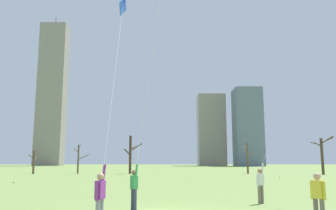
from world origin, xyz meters
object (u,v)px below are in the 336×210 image
bare_tree_far_right_edge (80,158)px  bare_tree_right_of_center (35,161)px  kite_flyer_midfield_left_yellow (147,106)px  bare_tree_left_of_center (132,154)px  bystander_watching_nearby (320,197)px  kite_flyer_far_back_pink (289,110)px  distant_kite_drifting_right_orange (258,1)px  bare_tree_rightmost (249,157)px  bare_tree_leftmost (324,154)px  kite_flyer_midfield_center_blue (106,155)px

bare_tree_far_right_edge → bare_tree_right_of_center: size_ratio=1.29×
kite_flyer_midfield_left_yellow → bare_tree_left_of_center: bearing=96.8°
kite_flyer_midfield_left_yellow → bystander_watching_nearby: (5.45, -2.42, -3.18)m
kite_flyer_far_back_pink → bare_tree_far_right_edge: size_ratio=3.83×
bystander_watching_nearby → bare_tree_left_of_center: 46.05m
bystander_watching_nearby → bare_tree_far_right_edge: bare_tree_far_right_edge is taller
kite_flyer_far_back_pink → distant_kite_drifting_right_orange: bearing=77.4°
kite_flyer_far_back_pink → bare_tree_rightmost: (6.56, 38.45, -1.98)m
bare_tree_far_right_edge → bare_tree_left_of_center: bare_tree_left_of_center is taller
bare_tree_leftmost → distant_kite_drifting_right_orange: bearing=-142.9°
bare_tree_rightmost → bare_tree_left_of_center: bare_tree_left_of_center is taller
kite_flyer_midfield_center_blue → bare_tree_rightmost: size_ratio=2.07×
bare_tree_leftmost → bare_tree_right_of_center: (-44.23, 2.79, -1.05)m
kite_flyer_midfield_left_yellow → distant_kite_drifting_right_orange: (12.95, 30.91, 19.22)m
kite_flyer_midfield_center_blue → bare_tree_rightmost: bearing=71.7°
kite_flyer_far_back_pink → bare_tree_far_right_edge: kite_flyer_far_back_pink is taller
kite_flyer_midfield_center_blue → bare_tree_leftmost: 48.18m
kite_flyer_midfield_center_blue → bare_tree_left_of_center: (-3.86, 44.15, 0.98)m
bare_tree_leftmost → bare_tree_left_of_center: 29.22m
distant_kite_drifting_right_orange → bare_tree_far_right_edge: bearing=155.7°
kite_flyer_midfield_left_yellow → bare_tree_right_of_center: size_ratio=4.11×
bystander_watching_nearby → distant_kite_drifting_right_orange: 40.85m
kite_flyer_midfield_center_blue → bare_tree_rightmost: 46.79m
kite_flyer_midfield_center_blue → bare_tree_far_right_edge: 46.26m
bare_tree_right_of_center → kite_flyer_midfield_left_yellow: bearing=-64.3°
kite_flyer_far_back_pink → bare_tree_leftmost: 39.05m
bystander_watching_nearby → bare_tree_left_of_center: (-10.52, 44.77, 2.25)m
bare_tree_left_of_center → kite_flyer_midfield_center_blue: bearing=-85.0°
bare_tree_left_of_center → kite_flyer_midfield_left_yellow: bearing=-83.2°
distant_kite_drifting_right_orange → kite_flyer_far_back_pink: bearing=-102.6°
bare_tree_right_of_center → bare_tree_left_of_center: bare_tree_left_of_center is taller
kite_flyer_far_back_pink → kite_flyer_midfield_center_blue: bearing=-143.8°
bystander_watching_nearby → bare_tree_right_of_center: bearing=120.0°
bystander_watching_nearby → bare_tree_leftmost: 45.67m
kite_flyer_midfield_center_blue → distant_kite_drifting_right_orange: bearing=66.6°
distant_kite_drifting_right_orange → bare_tree_left_of_center: bearing=147.6°
kite_flyer_midfield_center_blue → bare_tree_leftmost: (25.20, 41.06, 0.82)m
distant_kite_drifting_right_orange → bare_tree_leftmost: 24.58m
kite_flyer_midfield_left_yellow → distant_kite_drifting_right_orange: size_ratio=0.56×
bare_tree_leftmost → bare_tree_rightmost: bare_tree_leftmost is taller
kite_flyer_far_back_pink → bystander_watching_nearby: bearing=-102.8°
bystander_watching_nearby → distant_kite_drifting_right_orange: bearing=77.3°
bare_tree_far_right_edge → bare_tree_rightmost: size_ratio=0.96×
kite_flyer_midfield_left_yellow → kite_flyer_midfield_center_blue: size_ratio=1.48×
bare_tree_far_right_edge → bare_tree_right_of_center: (-6.82, -0.77, -0.55)m
kite_flyer_midfield_left_yellow → bare_tree_rightmost: (13.52, 42.61, -1.51)m
bare_tree_far_right_edge → bare_tree_rightmost: bare_tree_rightmost is taller
kite_flyer_midfield_left_yellow → bare_tree_right_of_center: bearing=115.7°
kite_flyer_far_back_pink → bare_tree_left_of_center: size_ratio=2.99×
kite_flyer_midfield_left_yellow → bare_tree_leftmost: bearing=58.6°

